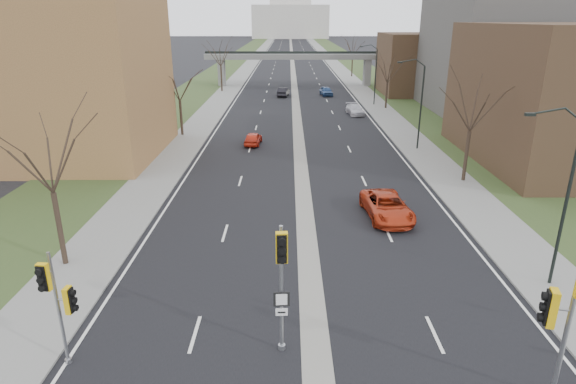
{
  "coord_description": "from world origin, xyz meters",
  "views": [
    {
      "loc": [
        -1.09,
        -14.81,
        12.43
      ],
      "look_at": [
        -1.12,
        8.46,
        3.99
      ],
      "focal_mm": 30.0,
      "sensor_mm": 36.0,
      "label": 1
    }
  ],
  "objects_px": {
    "signal_pole_median": "(282,270)",
    "signal_pole_right": "(568,304)",
    "car_left_near": "(253,138)",
    "signal_pole_left": "(57,296)",
    "car_right_far": "(326,91)",
    "car_right_near": "(387,206)",
    "car_left_far": "(283,92)",
    "car_right_mid": "(355,110)"
  },
  "relations": [
    {
      "from": "car_left_near",
      "to": "car_right_far",
      "type": "relative_size",
      "value": 0.88
    },
    {
      "from": "signal_pole_left",
      "to": "signal_pole_median",
      "type": "distance_m",
      "value": 8.08
    },
    {
      "from": "signal_pole_median",
      "to": "car_left_far",
      "type": "height_order",
      "value": "signal_pole_median"
    },
    {
      "from": "car_left_far",
      "to": "car_right_far",
      "type": "relative_size",
      "value": 1.02
    },
    {
      "from": "car_left_far",
      "to": "car_right_mid",
      "type": "relative_size",
      "value": 0.95
    },
    {
      "from": "signal_pole_right",
      "to": "car_right_near",
      "type": "height_order",
      "value": "signal_pole_right"
    },
    {
      "from": "car_right_mid",
      "to": "car_left_near",
      "type": "bearing_deg",
      "value": -133.87
    },
    {
      "from": "car_left_far",
      "to": "car_right_near",
      "type": "height_order",
      "value": "car_right_near"
    },
    {
      "from": "signal_pole_right",
      "to": "car_right_far",
      "type": "height_order",
      "value": "signal_pole_right"
    },
    {
      "from": "car_right_far",
      "to": "car_left_near",
      "type": "bearing_deg",
      "value": -113.83
    },
    {
      "from": "car_left_far",
      "to": "car_right_near",
      "type": "relative_size",
      "value": 0.78
    },
    {
      "from": "car_right_far",
      "to": "car_right_near",
      "type": "bearing_deg",
      "value": -97.05
    },
    {
      "from": "car_left_near",
      "to": "car_right_near",
      "type": "xyz_separation_m",
      "value": [
        10.15,
        -19.42,
        0.13
      ]
    },
    {
      "from": "signal_pole_left",
      "to": "car_right_near",
      "type": "height_order",
      "value": "signal_pole_left"
    },
    {
      "from": "car_left_far",
      "to": "car_right_far",
      "type": "distance_m",
      "value": 7.31
    },
    {
      "from": "signal_pole_left",
      "to": "car_right_far",
      "type": "bearing_deg",
      "value": 83.82
    },
    {
      "from": "signal_pole_left",
      "to": "signal_pole_right",
      "type": "relative_size",
      "value": 0.79
    },
    {
      "from": "signal_pole_left",
      "to": "car_left_near",
      "type": "relative_size",
      "value": 1.23
    },
    {
      "from": "car_left_near",
      "to": "car_right_mid",
      "type": "bearing_deg",
      "value": -123.14
    },
    {
      "from": "signal_pole_left",
      "to": "signal_pole_right",
      "type": "distance_m",
      "value": 17.25
    },
    {
      "from": "car_left_near",
      "to": "car_right_mid",
      "type": "distance_m",
      "value": 20.88
    },
    {
      "from": "signal_pole_median",
      "to": "car_right_near",
      "type": "distance_m",
      "value": 15.59
    },
    {
      "from": "signal_pole_right",
      "to": "car_left_far",
      "type": "relative_size",
      "value": 1.35
    },
    {
      "from": "car_right_far",
      "to": "car_left_far",
      "type": "bearing_deg",
      "value": 179.11
    },
    {
      "from": "car_left_near",
      "to": "signal_pole_right",
      "type": "bearing_deg",
      "value": 113.82
    },
    {
      "from": "car_right_far",
      "to": "signal_pole_left",
      "type": "bearing_deg",
      "value": -109.4
    },
    {
      "from": "signal_pole_right",
      "to": "car_right_near",
      "type": "xyz_separation_m",
      "value": [
        -2.41,
        16.21,
        -3.1
      ]
    },
    {
      "from": "car_left_far",
      "to": "car_right_mid",
      "type": "distance_m",
      "value": 19.0
    },
    {
      "from": "signal_pole_left",
      "to": "signal_pole_median",
      "type": "relative_size",
      "value": 0.88
    },
    {
      "from": "signal_pole_median",
      "to": "car_right_near",
      "type": "height_order",
      "value": "signal_pole_median"
    },
    {
      "from": "signal_pole_median",
      "to": "car_right_mid",
      "type": "distance_m",
      "value": 50.68
    },
    {
      "from": "car_right_near",
      "to": "signal_pole_median",
      "type": "bearing_deg",
      "value": -120.96
    },
    {
      "from": "signal_pole_median",
      "to": "car_left_near",
      "type": "xyz_separation_m",
      "value": [
        -3.44,
        33.17,
        -3.09
      ]
    },
    {
      "from": "signal_pole_median",
      "to": "car_right_near",
      "type": "xyz_separation_m",
      "value": [
        6.71,
        13.76,
        -2.96
      ]
    },
    {
      "from": "signal_pole_left",
      "to": "signal_pole_median",
      "type": "height_order",
      "value": "signal_pole_median"
    },
    {
      "from": "signal_pole_right",
      "to": "car_right_far",
      "type": "relative_size",
      "value": 1.37
    },
    {
      "from": "signal_pole_median",
      "to": "signal_pole_right",
      "type": "bearing_deg",
      "value": -18.2
    },
    {
      "from": "car_left_far",
      "to": "car_right_near",
      "type": "bearing_deg",
      "value": 105.26
    },
    {
      "from": "signal_pole_median",
      "to": "car_right_near",
      "type": "bearing_deg",
      "value": 60.88
    },
    {
      "from": "signal_pole_left",
      "to": "signal_pole_right",
      "type": "bearing_deg",
      "value": 0.23
    },
    {
      "from": "signal_pole_median",
      "to": "car_left_near",
      "type": "distance_m",
      "value": 33.49
    },
    {
      "from": "car_left_far",
      "to": "car_right_far",
      "type": "height_order",
      "value": "car_right_far"
    }
  ]
}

